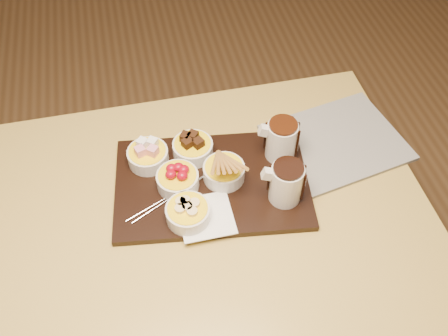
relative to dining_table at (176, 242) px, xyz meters
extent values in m
cube|color=#B59843|center=(0.00, 0.00, 0.08)|extent=(1.20, 0.80, 0.04)
cylinder|color=#B59843|center=(0.54, 0.34, -0.30)|extent=(0.06, 0.06, 0.71)
cube|color=black|center=(0.11, 0.07, 0.11)|extent=(0.50, 0.36, 0.02)
cube|color=white|center=(0.08, -0.02, 0.12)|extent=(0.12, 0.12, 0.00)
cylinder|color=silver|center=(-0.03, 0.17, 0.14)|extent=(0.10, 0.10, 0.04)
cylinder|color=silver|center=(0.08, 0.17, 0.14)|extent=(0.10, 0.10, 0.04)
cylinder|color=silver|center=(0.03, 0.08, 0.14)|extent=(0.10, 0.10, 0.04)
cylinder|color=silver|center=(0.14, 0.08, 0.14)|extent=(0.10, 0.10, 0.04)
cylinder|color=silver|center=(0.04, -0.02, 0.14)|extent=(0.10, 0.10, 0.04)
cylinder|color=silver|center=(0.26, -0.01, 0.17)|extent=(0.08, 0.08, 0.10)
cylinder|color=silver|center=(0.29, 0.12, 0.17)|extent=(0.08, 0.08, 0.10)
cube|color=beige|center=(0.45, 0.14, 0.10)|extent=(0.37, 0.32, 0.01)
camera|label=1|loc=(-0.02, -0.64, 1.06)|focal=40.00mm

